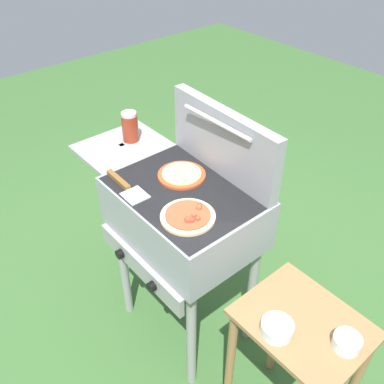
{
  "coord_description": "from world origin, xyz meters",
  "views": [
    {
      "loc": [
        1.09,
        -0.88,
        1.97
      ],
      "look_at": [
        0.05,
        0.0,
        0.92
      ],
      "focal_mm": 39.54,
      "sensor_mm": 36.0,
      "label": 1
    }
  ],
  "objects_px": {
    "pizza_pepperoni": "(188,216)",
    "spatula": "(125,186)",
    "sauce_jar": "(130,127)",
    "topping_bowl_far": "(277,328)",
    "prep_table": "(296,353)",
    "pizza_cheese": "(182,175)",
    "grill": "(182,215)",
    "topping_bowl_near": "(347,342)"
  },
  "relations": [
    {
      "from": "prep_table",
      "to": "topping_bowl_near",
      "type": "relative_size",
      "value": 7.47
    },
    {
      "from": "spatula",
      "to": "pizza_cheese",
      "type": "bearing_deg",
      "value": 69.06
    },
    {
      "from": "pizza_cheese",
      "to": "prep_table",
      "type": "relative_size",
      "value": 0.3
    },
    {
      "from": "pizza_cheese",
      "to": "pizza_pepperoni",
      "type": "distance_m",
      "value": 0.28
    },
    {
      "from": "pizza_pepperoni",
      "to": "topping_bowl_near",
      "type": "bearing_deg",
      "value": 10.89
    },
    {
      "from": "prep_table",
      "to": "topping_bowl_far",
      "type": "distance_m",
      "value": 0.24
    },
    {
      "from": "grill",
      "to": "topping_bowl_far",
      "type": "bearing_deg",
      "value": -9.15
    },
    {
      "from": "topping_bowl_near",
      "to": "prep_table",
      "type": "bearing_deg",
      "value": -169.43
    },
    {
      "from": "sauce_jar",
      "to": "spatula",
      "type": "bearing_deg",
      "value": -37.35
    },
    {
      "from": "grill",
      "to": "pizza_pepperoni",
      "type": "distance_m",
      "value": 0.24
    },
    {
      "from": "spatula",
      "to": "prep_table",
      "type": "height_order",
      "value": "spatula"
    },
    {
      "from": "pizza_pepperoni",
      "to": "prep_table",
      "type": "xyz_separation_m",
      "value": [
        0.51,
        0.1,
        -0.4
      ]
    },
    {
      "from": "prep_table",
      "to": "grill",
      "type": "bearing_deg",
      "value": -179.63
    },
    {
      "from": "topping_bowl_near",
      "to": "topping_bowl_far",
      "type": "distance_m",
      "value": 0.23
    },
    {
      "from": "pizza_cheese",
      "to": "topping_bowl_near",
      "type": "height_order",
      "value": "pizza_cheese"
    },
    {
      "from": "pizza_pepperoni",
      "to": "sauce_jar",
      "type": "distance_m",
      "value": 0.66
    },
    {
      "from": "topping_bowl_far",
      "to": "pizza_pepperoni",
      "type": "bearing_deg",
      "value": 179.09
    },
    {
      "from": "sauce_jar",
      "to": "prep_table",
      "type": "relative_size",
      "value": 0.21
    },
    {
      "from": "pizza_cheese",
      "to": "topping_bowl_near",
      "type": "relative_size",
      "value": 2.23
    },
    {
      "from": "prep_table",
      "to": "topping_bowl_near",
      "type": "height_order",
      "value": "topping_bowl_near"
    },
    {
      "from": "grill",
      "to": "pizza_cheese",
      "type": "bearing_deg",
      "value": 140.08
    },
    {
      "from": "pizza_cheese",
      "to": "pizza_pepperoni",
      "type": "height_order",
      "value": "pizza_pepperoni"
    },
    {
      "from": "pizza_cheese",
      "to": "spatula",
      "type": "xyz_separation_m",
      "value": [
        -0.09,
        -0.23,
        -0.0
      ]
    },
    {
      "from": "pizza_cheese",
      "to": "pizza_pepperoni",
      "type": "xyz_separation_m",
      "value": [
        0.23,
        -0.16,
        0.0
      ]
    },
    {
      "from": "grill",
      "to": "prep_table",
      "type": "xyz_separation_m",
      "value": [
        0.67,
        0.0,
        -0.25
      ]
    },
    {
      "from": "pizza_cheese",
      "to": "sauce_jar",
      "type": "distance_m",
      "value": 0.41
    },
    {
      "from": "pizza_cheese",
      "to": "spatula",
      "type": "distance_m",
      "value": 0.25
    },
    {
      "from": "pizza_cheese",
      "to": "prep_table",
      "type": "bearing_deg",
      "value": -4.25
    },
    {
      "from": "pizza_pepperoni",
      "to": "spatula",
      "type": "distance_m",
      "value": 0.33
    },
    {
      "from": "sauce_jar",
      "to": "topping_bowl_far",
      "type": "bearing_deg",
      "value": -8.62
    },
    {
      "from": "sauce_jar",
      "to": "topping_bowl_far",
      "type": "relative_size",
      "value": 1.33
    },
    {
      "from": "topping_bowl_near",
      "to": "pizza_pepperoni",
      "type": "bearing_deg",
      "value": -169.11
    },
    {
      "from": "grill",
      "to": "spatula",
      "type": "xyz_separation_m",
      "value": [
        -0.16,
        -0.17,
        0.15
      ]
    },
    {
      "from": "pizza_cheese",
      "to": "prep_table",
      "type": "height_order",
      "value": "pizza_cheese"
    },
    {
      "from": "grill",
      "to": "topping_bowl_near",
      "type": "relative_size",
      "value": 10.2
    },
    {
      "from": "pizza_pepperoni",
      "to": "prep_table",
      "type": "distance_m",
      "value": 0.66
    },
    {
      "from": "grill",
      "to": "sauce_jar",
      "type": "height_order",
      "value": "sauce_jar"
    },
    {
      "from": "grill",
      "to": "spatula",
      "type": "bearing_deg",
      "value": -132.82
    },
    {
      "from": "pizza_pepperoni",
      "to": "sauce_jar",
      "type": "relative_size",
      "value": 1.44
    },
    {
      "from": "sauce_jar",
      "to": "topping_bowl_far",
      "type": "height_order",
      "value": "sauce_jar"
    },
    {
      "from": "grill",
      "to": "sauce_jar",
      "type": "distance_m",
      "value": 0.53
    },
    {
      "from": "sauce_jar",
      "to": "topping_bowl_far",
      "type": "xyz_separation_m",
      "value": [
        1.11,
        -0.17,
        -0.25
      ]
    }
  ]
}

